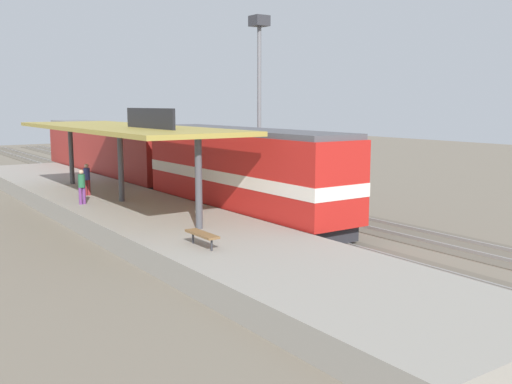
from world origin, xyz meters
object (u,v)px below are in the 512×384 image
platform_bench (202,234)px  person_walking (87,178)px  locomotive (242,173)px  person_waiting (82,185)px  light_mast (259,65)px  passenger_carriage_single (109,151)px

platform_bench → person_walking: person_walking is taller
platform_bench → locomotive: bearing=47.7°
person_waiting → light_mast: bearing=20.3°
light_mast → person_walking: (-13.19, -2.66, -6.54)m
passenger_carriage_single → person_waiting: size_ratio=11.70×
platform_bench → passenger_carriage_single: bearing=76.3°
locomotive → light_mast: 13.78m
locomotive → person_waiting: 7.87m
passenger_carriage_single → locomotive: bearing=-90.0°
person_walking → platform_bench: bearing=-92.6°
light_mast → person_walking: light_mast is taller
platform_bench → light_mast: (13.80, 16.25, 7.05)m
light_mast → person_walking: size_ratio=6.84×
platform_bench → light_mast: bearing=49.7°
locomotive → person_walking: size_ratio=8.44×
light_mast → person_waiting: (-14.34, -5.30, -6.54)m
light_mast → locomotive: bearing=-128.9°
passenger_carriage_single → light_mast: (7.80, -8.35, 6.08)m
person_waiting → passenger_carriage_single: bearing=64.4°
locomotive → light_mast: bearing=51.1°
passenger_carriage_single → light_mast: bearing=-47.0°
light_mast → person_walking: 14.96m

